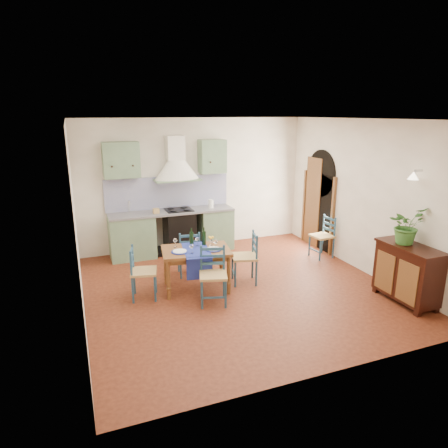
% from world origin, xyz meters
% --- Properties ---
extents(floor, '(5.00, 5.00, 0.00)m').
position_xyz_m(floor, '(0.00, 0.00, 0.00)').
color(floor, '#41180E').
rests_on(floor, ground).
extents(back_wall, '(5.00, 0.96, 2.80)m').
position_xyz_m(back_wall, '(-0.47, 2.29, 1.05)').
color(back_wall, white).
rests_on(back_wall, ground).
extents(right_wall, '(0.26, 5.00, 2.80)m').
position_xyz_m(right_wall, '(2.50, 0.28, 1.34)').
color(right_wall, white).
rests_on(right_wall, ground).
extents(left_wall, '(0.04, 5.00, 2.80)m').
position_xyz_m(left_wall, '(-2.50, 0.00, 1.40)').
color(left_wall, white).
rests_on(left_wall, ground).
extents(ceiling, '(5.00, 5.00, 0.01)m').
position_xyz_m(ceiling, '(0.00, 0.00, 2.80)').
color(ceiling, silver).
rests_on(ceiling, back_wall).
extents(dining_table, '(1.21, 0.94, 1.02)m').
position_xyz_m(dining_table, '(-0.67, 0.24, 0.63)').
color(dining_table, brown).
rests_on(dining_table, ground).
extents(chair_near, '(0.52, 0.52, 0.90)m').
position_xyz_m(chair_near, '(-0.58, -0.34, 0.46)').
color(chair_near, navy).
rests_on(chair_near, ground).
extents(chair_far, '(0.45, 0.45, 0.86)m').
position_xyz_m(chair_far, '(-0.63, 0.86, 0.44)').
color(chair_far, navy).
rests_on(chair_far, ground).
extents(chair_left, '(0.48, 0.48, 0.86)m').
position_xyz_m(chair_left, '(-1.59, 0.22, 0.45)').
color(chair_left, navy).
rests_on(chair_left, ground).
extents(chair_right, '(0.52, 0.52, 0.91)m').
position_xyz_m(chair_right, '(0.22, 0.19, 0.47)').
color(chair_right, navy).
rests_on(chair_right, ground).
extents(chair_spare, '(0.44, 0.44, 0.86)m').
position_xyz_m(chair_spare, '(2.23, 0.81, 0.44)').
color(chair_spare, navy).
rests_on(chair_spare, ground).
extents(sideboard, '(0.50, 1.05, 0.94)m').
position_xyz_m(sideboard, '(2.26, -1.40, 0.51)').
color(sideboard, black).
rests_on(sideboard, ground).
extents(potted_plant, '(0.61, 0.55, 0.58)m').
position_xyz_m(potted_plant, '(2.25, -1.27, 1.23)').
color(potted_plant, '#356C2B').
rests_on(potted_plant, sideboard).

